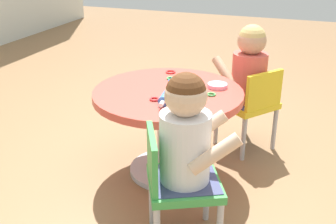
% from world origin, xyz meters
% --- Properties ---
extents(ground_plane, '(10.00, 10.00, 0.00)m').
position_xyz_m(ground_plane, '(0.00, 0.00, 0.00)').
color(ground_plane, olive).
extents(craft_table, '(0.81, 0.81, 0.50)m').
position_xyz_m(craft_table, '(0.00, 0.00, 0.37)').
color(craft_table, silver).
rests_on(craft_table, ground).
extents(child_chair_left, '(0.40, 0.40, 0.54)m').
position_xyz_m(child_chair_left, '(-0.54, -0.23, 0.31)').
color(child_chair_left, '#B7B7BC').
rests_on(child_chair_left, ground).
extents(seated_child_left, '(0.40, 0.43, 0.51)m').
position_xyz_m(seated_child_left, '(-0.52, -0.27, 0.53)').
color(seated_child_left, '#3F4772').
rests_on(seated_child_left, ground).
extents(child_chair_right, '(0.42, 0.42, 0.54)m').
position_xyz_m(child_chair_right, '(0.44, -0.38, 0.31)').
color(child_chair_right, '#B7B7BC').
rests_on(child_chair_right, ground).
extents(seated_child_right, '(0.42, 0.44, 0.51)m').
position_xyz_m(seated_child_right, '(0.47, -0.35, 0.53)').
color(seated_child_right, '#3F4772').
rests_on(seated_child_right, ground).
extents(rolling_pin, '(0.23, 0.07, 0.05)m').
position_xyz_m(rolling_pin, '(-0.15, -0.05, 0.53)').
color(rolling_pin, '#3F72CC').
rests_on(rolling_pin, craft_table).
extents(craft_scissors, '(0.08, 0.14, 0.01)m').
position_xyz_m(craft_scissors, '(0.17, 0.01, 0.50)').
color(craft_scissors, silver).
rests_on(craft_scissors, craft_table).
extents(playdough_blob_0, '(0.11, 0.11, 0.02)m').
position_xyz_m(playdough_blob_0, '(0.14, -0.24, 0.51)').
color(playdough_blob_0, pink).
rests_on(playdough_blob_0, craft_table).
extents(cookie_cutter_0, '(0.05, 0.05, 0.01)m').
position_xyz_m(cookie_cutter_0, '(0.01, -0.24, 0.51)').
color(cookie_cutter_0, '#4CB259').
rests_on(cookie_cutter_0, craft_table).
extents(cookie_cutter_1, '(0.05, 0.05, 0.01)m').
position_xyz_m(cookie_cutter_1, '(0.18, 0.05, 0.51)').
color(cookie_cutter_1, '#4CB259').
rests_on(cookie_cutter_1, craft_table).
extents(cookie_cutter_2, '(0.05, 0.05, 0.01)m').
position_xyz_m(cookie_cutter_2, '(-0.15, 0.02, 0.51)').
color(cookie_cutter_2, red).
rests_on(cookie_cutter_2, craft_table).
extents(cookie_cutter_3, '(0.06, 0.06, 0.01)m').
position_xyz_m(cookie_cutter_3, '(0.29, 0.09, 0.51)').
color(cookie_cutter_3, red).
rests_on(cookie_cutter_3, craft_table).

